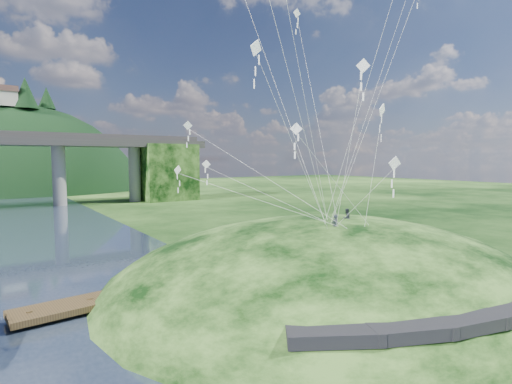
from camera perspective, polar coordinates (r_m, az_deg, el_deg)
ground at (r=25.93m, az=0.19°, el=-16.97°), size 320.00×320.00×0.00m
grass_hill at (r=32.70m, az=10.14°, el=-15.17°), size 36.00×32.00×13.00m
footpath at (r=24.59m, az=29.43°, el=-13.67°), size 22.29×5.84×0.83m
wooden_dock at (r=29.44m, az=-16.12°, el=-13.44°), size 16.05×3.93×1.13m
kite_flyers at (r=30.71m, az=12.28°, el=-2.61°), size 3.91×2.43×1.63m
kite_swarm at (r=28.43m, az=6.00°, el=20.21°), size 17.73×16.68×19.67m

